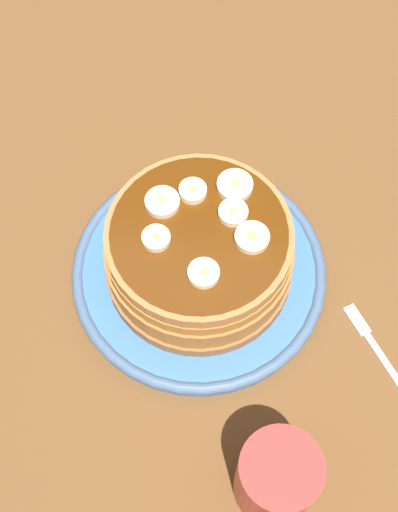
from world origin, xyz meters
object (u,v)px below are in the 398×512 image
banana_slice_1 (235,186)px  coffee_mug (276,482)px  fork (379,351)px  banana_slice_3 (204,273)px  banana_slice_2 (251,242)px  banana_slice_5 (156,239)px  banana_slice_4 (233,213)px  banana_slice_6 (193,191)px  banana_slice_0 (162,202)px  plate (199,272)px  pancake_stack (199,251)px

banana_slice_1 → coffee_mug: banana_slice_1 is taller
banana_slice_1 → fork: (11.01, 16.57, -9.91)cm
banana_slice_3 → coffee_mug: banana_slice_3 is taller
banana_slice_1 → banana_slice_2: same height
banana_slice_1 → banana_slice_5: (6.88, -6.49, -0.02)cm
fork → banana_slice_4: bearing=-116.1°
banana_slice_3 → banana_slice_2: bearing=135.2°
banana_slice_5 → banana_slice_6: 6.20cm
banana_slice_0 → banana_slice_5: 3.97cm
banana_slice_0 → plate: bearing=57.6°
coffee_mug → plate: bearing=-154.3°
banana_slice_3 → coffee_mug: size_ratio=0.28×
banana_slice_1 → coffee_mug: 27.56cm
plate → banana_slice_5: bearing=-69.1°
fork → banana_slice_5: bearing=-100.2°
banana_slice_0 → banana_slice_5: size_ratio=1.24×
fork → coffee_mug: bearing=-31.6°
banana_slice_4 → banana_slice_6: same height
fork → banana_slice_1: bearing=-123.6°
banana_slice_0 → banana_slice_4: size_ratio=1.17×
plate → banana_slice_1: banana_slice_1 is taller
banana_slice_3 → fork: 20.70cm
plate → banana_slice_4: size_ratio=9.29×
plate → fork: (5.59, 19.24, -0.90)cm
coffee_mug → banana_slice_5: bearing=-144.4°
coffee_mug → banana_slice_0: bearing=-149.1°
banana_slice_2 → banana_slice_5: size_ratio=1.21×
banana_slice_0 → banana_slice_6: same height
plate → fork: bearing=73.8°
plate → banana_slice_4: banana_slice_4 is taller
banana_slice_0 → banana_slice_2: (2.90, 8.96, 0.01)cm
banana_slice_6 → coffee_mug: size_ratio=0.26×
banana_slice_0 → coffee_mug: (23.18, 13.90, -5.03)cm
plate → banana_slice_0: bearing=-122.4°
banana_slice_1 → banana_slice_3: size_ratio=1.19×
banana_slice_5 → fork: 25.43cm
plate → banana_slice_2: 10.31cm
pancake_stack → banana_slice_3: bearing=13.6°
pancake_stack → banana_slice_3: banana_slice_3 is taller
banana_slice_0 → coffee_mug: bearing=30.9°
banana_slice_2 → fork: bearing=70.0°
pancake_stack → coffee_mug: (20.75, 9.91, -0.60)cm
banana_slice_6 → banana_slice_3: bearing=15.5°
banana_slice_4 → pancake_stack: bearing=-51.2°
banana_slice_5 → fork: size_ratio=0.25×
pancake_stack → banana_slice_2: bearing=84.5°
pancake_stack → banana_slice_5: 6.06cm
banana_slice_4 → banana_slice_3: bearing=-15.1°
banana_slice_4 → coffee_mug: bearing=17.0°
banana_slice_1 → banana_slice_6: same height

